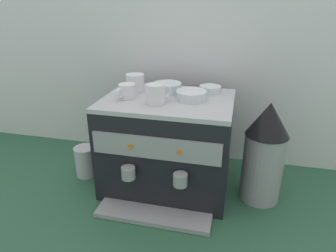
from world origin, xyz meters
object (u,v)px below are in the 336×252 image
(ceramic_cup_0, at_px, (135,82))
(ceramic_cup_2, at_px, (156,94))
(ceramic_bowl_0, at_px, (167,88))
(coffee_grinder, at_px, (264,152))
(espresso_machine, at_px, (168,144))
(milk_pitcher, at_px, (86,161))
(ceramic_cup_1, at_px, (127,91))
(ceramic_bowl_1, at_px, (191,95))
(ceramic_bowl_2, at_px, (210,90))

(ceramic_cup_0, height_order, ceramic_cup_2, ceramic_cup_2)
(ceramic_bowl_0, height_order, coffee_grinder, ceramic_bowl_0)
(espresso_machine, bearing_deg, ceramic_cup_2, -111.97)
(espresso_machine, xyz_separation_m, coffee_grinder, (0.42, -0.01, 0.01))
(milk_pitcher, bearing_deg, ceramic_bowl_0, 15.21)
(ceramic_cup_1, xyz_separation_m, ceramic_cup_2, (0.14, -0.04, 0.01))
(ceramic_cup_1, height_order, ceramic_cup_2, ceramic_cup_2)
(ceramic_cup_0, xyz_separation_m, ceramic_cup_2, (0.14, -0.15, 0.00))
(espresso_machine, xyz_separation_m, ceramic_cup_1, (-0.17, -0.04, 0.25))
(milk_pitcher, bearing_deg, ceramic_cup_0, 21.81)
(espresso_machine, distance_m, ceramic_bowl_1, 0.25)
(espresso_machine, relative_size, milk_pitcher, 3.66)
(espresso_machine, height_order, ceramic_bowl_1, ceramic_bowl_1)
(ceramic_cup_0, bearing_deg, ceramic_cup_2, -46.89)
(milk_pitcher, bearing_deg, ceramic_cup_1, -4.09)
(ceramic_bowl_1, relative_size, milk_pitcher, 0.86)
(milk_pitcher, bearing_deg, ceramic_cup_2, -8.09)
(ceramic_cup_2, height_order, coffee_grinder, ceramic_cup_2)
(ceramic_cup_1, xyz_separation_m, ceramic_bowl_0, (0.15, 0.12, -0.01))
(ceramic_cup_1, xyz_separation_m, ceramic_bowl_2, (0.34, 0.16, -0.02))
(ceramic_cup_1, relative_size, ceramic_cup_2, 0.99)
(coffee_grinder, bearing_deg, ceramic_bowl_1, 175.96)
(ceramic_cup_0, bearing_deg, ceramic_bowl_0, 3.48)
(ceramic_bowl_0, bearing_deg, espresso_machine, -74.91)
(ceramic_cup_0, height_order, coffee_grinder, ceramic_cup_0)
(ceramic_bowl_1, xyz_separation_m, coffee_grinder, (0.32, -0.02, -0.22))
(ceramic_cup_0, distance_m, coffee_grinder, 0.65)
(coffee_grinder, relative_size, milk_pitcher, 2.95)
(ceramic_bowl_0, bearing_deg, ceramic_cup_2, -91.94)
(espresso_machine, xyz_separation_m, ceramic_bowl_2, (0.17, 0.13, 0.23))
(ceramic_cup_2, bearing_deg, ceramic_cup_0, 133.11)
(ceramic_cup_0, bearing_deg, coffee_grinder, -8.72)
(ceramic_cup_0, relative_size, ceramic_bowl_2, 1.30)
(coffee_grinder, xyz_separation_m, milk_pitcher, (-0.84, -0.01, -0.15))
(espresso_machine, distance_m, ceramic_cup_0, 0.32)
(ceramic_cup_0, xyz_separation_m, ceramic_bowl_0, (0.15, 0.01, -0.02))
(ceramic_cup_1, distance_m, ceramic_bowl_2, 0.38)
(ceramic_cup_1, xyz_separation_m, coffee_grinder, (0.59, 0.02, -0.23))
(milk_pitcher, bearing_deg, ceramic_bowl_2, 13.87)
(ceramic_cup_2, height_order, ceramic_bowl_2, ceramic_cup_2)
(ceramic_bowl_1, height_order, coffee_grinder, ceramic_bowl_1)
(ceramic_cup_2, xyz_separation_m, ceramic_bowl_0, (0.01, 0.16, -0.02))
(ceramic_bowl_1, distance_m, coffee_grinder, 0.39)
(espresso_machine, relative_size, ceramic_cup_0, 4.45)
(ceramic_bowl_2, bearing_deg, coffee_grinder, -28.37)
(ceramic_bowl_0, bearing_deg, ceramic_bowl_2, 11.06)
(ceramic_bowl_2, relative_size, milk_pitcher, 0.63)
(espresso_machine, height_order, ceramic_cup_2, ceramic_cup_2)
(espresso_machine, distance_m, ceramic_cup_1, 0.30)
(ceramic_cup_0, distance_m, ceramic_cup_1, 0.12)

